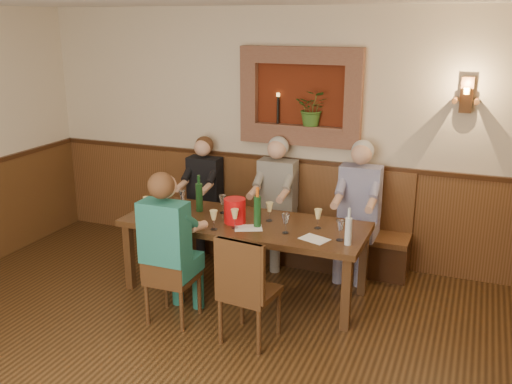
% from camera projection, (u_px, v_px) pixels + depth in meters
% --- Properties ---
extents(room_shell, '(6.04, 6.04, 2.82)m').
position_uv_depth(room_shell, '(132.00, 145.00, 3.63)').
color(room_shell, beige).
rests_on(room_shell, ground).
extents(wainscoting, '(6.02, 6.02, 1.15)m').
position_uv_depth(wainscoting, '(143.00, 326.00, 4.01)').
color(wainscoting, '#4F3116').
rests_on(wainscoting, ground).
extents(wall_niche, '(1.36, 0.30, 1.06)m').
position_uv_depth(wall_niche, '(303.00, 101.00, 6.19)').
color(wall_niche, '#571D0C').
rests_on(wall_niche, ground).
extents(wall_sconce, '(0.25, 0.20, 0.35)m').
position_uv_depth(wall_sconce, '(466.00, 96.00, 5.55)').
color(wall_sconce, '#4F3116').
rests_on(wall_sconce, ground).
extents(dining_table, '(2.40, 0.90, 0.75)m').
position_uv_depth(dining_table, '(245.00, 229.00, 5.63)').
color(dining_table, '#321F0F').
rests_on(dining_table, ground).
extents(bench, '(3.00, 0.45, 1.11)m').
position_uv_depth(bench, '(276.00, 230.00, 6.57)').
color(bench, '#381E0F').
rests_on(bench, ground).
extents(chair_near_left, '(0.42, 0.42, 0.92)m').
position_uv_depth(chair_near_left, '(172.00, 293.00, 5.18)').
color(chair_near_left, '#321F0F').
rests_on(chair_near_left, ground).
extents(chair_near_right, '(0.48, 0.48, 0.97)m').
position_uv_depth(chair_near_right, '(249.00, 310.00, 4.85)').
color(chair_near_right, '#321F0F').
rests_on(chair_near_right, ground).
extents(person_bench_left, '(0.39, 0.48, 1.36)m').
position_uv_depth(person_bench_left, '(202.00, 205.00, 6.72)').
color(person_bench_left, black).
rests_on(person_bench_left, ground).
extents(person_bench_mid, '(0.42, 0.52, 1.43)m').
position_uv_depth(person_bench_mid, '(275.00, 211.00, 6.39)').
color(person_bench_mid, '#4F4B48').
rests_on(person_bench_mid, ground).
extents(person_bench_right, '(0.43, 0.53, 1.46)m').
position_uv_depth(person_bench_right, '(357.00, 221.00, 6.06)').
color(person_bench_right, navy).
rests_on(person_bench_right, ground).
extents(person_chair_front, '(0.42, 0.52, 1.43)m').
position_uv_depth(person_chair_front, '(171.00, 260.00, 5.10)').
color(person_chair_front, '#1B585E').
rests_on(person_chair_front, ground).
extents(spittoon_bucket, '(0.25, 0.25, 0.24)m').
position_uv_depth(spittoon_bucket, '(235.00, 211.00, 5.54)').
color(spittoon_bucket, red).
rests_on(spittoon_bucket, dining_table).
extents(wine_bottle_green_a, '(0.09, 0.09, 0.39)m').
position_uv_depth(wine_bottle_green_a, '(257.00, 211.00, 5.42)').
color(wine_bottle_green_a, '#19471E').
rests_on(wine_bottle_green_a, dining_table).
extents(wine_bottle_green_b, '(0.08, 0.08, 0.39)m').
position_uv_depth(wine_bottle_green_b, '(199.00, 197.00, 5.86)').
color(wine_bottle_green_b, '#19471E').
rests_on(wine_bottle_green_b, dining_table).
extents(water_bottle, '(0.08, 0.08, 0.34)m').
position_uv_depth(water_bottle, '(348.00, 230.00, 4.99)').
color(water_bottle, silver).
rests_on(water_bottle, dining_table).
extents(tasting_sheet_a, '(0.26, 0.19, 0.00)m').
position_uv_depth(tasting_sheet_a, '(157.00, 214.00, 5.80)').
color(tasting_sheet_a, white).
rests_on(tasting_sheet_a, dining_table).
extents(tasting_sheet_b, '(0.31, 0.28, 0.00)m').
position_uv_depth(tasting_sheet_b, '(248.00, 228.00, 5.43)').
color(tasting_sheet_b, white).
rests_on(tasting_sheet_b, dining_table).
extents(tasting_sheet_c, '(0.30, 0.25, 0.00)m').
position_uv_depth(tasting_sheet_c, '(314.00, 239.00, 5.15)').
color(tasting_sheet_c, white).
rests_on(tasting_sheet_c, dining_table).
extents(tasting_sheet_d, '(0.30, 0.21, 0.00)m').
position_uv_depth(tasting_sheet_d, '(187.00, 224.00, 5.53)').
color(tasting_sheet_d, white).
rests_on(tasting_sheet_d, dining_table).
extents(wine_glass_0, '(0.08, 0.08, 0.19)m').
position_uv_depth(wine_glass_0, '(269.00, 212.00, 5.59)').
color(wine_glass_0, '#FDE797').
rests_on(wine_glass_0, dining_table).
extents(wine_glass_1, '(0.08, 0.08, 0.19)m').
position_uv_depth(wine_glass_1, '(318.00, 219.00, 5.39)').
color(wine_glass_1, '#FDE797').
rests_on(wine_glass_1, dining_table).
extents(wine_glass_2, '(0.08, 0.08, 0.19)m').
position_uv_depth(wine_glass_2, '(235.00, 219.00, 5.40)').
color(wine_glass_2, '#FDE797').
rests_on(wine_glass_2, dining_table).
extents(wine_glass_3, '(0.08, 0.08, 0.19)m').
position_uv_depth(wine_glass_3, '(214.00, 220.00, 5.36)').
color(wine_glass_3, '#FDE797').
rests_on(wine_glass_3, dining_table).
extents(wine_glass_4, '(0.08, 0.08, 0.19)m').
position_uv_depth(wine_glass_4, '(183.00, 199.00, 5.97)').
color(wine_glass_4, white).
rests_on(wine_glass_4, dining_table).
extents(wine_glass_5, '(0.08, 0.08, 0.19)m').
position_uv_depth(wine_glass_5, '(223.00, 204.00, 5.82)').
color(wine_glass_5, white).
rests_on(wine_glass_5, dining_table).
extents(wine_glass_6, '(0.08, 0.08, 0.19)m').
position_uv_depth(wine_glass_6, '(147.00, 206.00, 5.77)').
color(wine_glass_6, '#FDE797').
rests_on(wine_glass_6, dining_table).
extents(wine_glass_7, '(0.08, 0.08, 0.19)m').
position_uv_depth(wine_glass_7, '(286.00, 223.00, 5.27)').
color(wine_glass_7, white).
rests_on(wine_glass_7, dining_table).
extents(wine_glass_8, '(0.08, 0.08, 0.19)m').
position_uv_depth(wine_glass_8, '(340.00, 230.00, 5.10)').
color(wine_glass_8, white).
rests_on(wine_glass_8, dining_table).
extents(wine_glass_9, '(0.08, 0.08, 0.19)m').
position_uv_depth(wine_glass_9, '(186.00, 213.00, 5.55)').
color(wine_glass_9, '#FDE797').
rests_on(wine_glass_9, dining_table).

